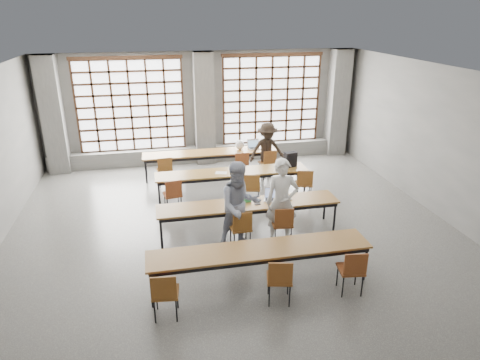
# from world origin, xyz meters

# --- Properties ---
(floor) EXTENTS (11.00, 11.00, 0.00)m
(floor) POSITION_xyz_m (0.00, 0.00, 0.00)
(floor) COLOR #4D4D4B
(floor) RESTS_ON ground
(ceiling) EXTENTS (11.00, 11.00, 0.00)m
(ceiling) POSITION_xyz_m (0.00, 0.00, 3.50)
(ceiling) COLOR silver
(ceiling) RESTS_ON floor
(wall_back) EXTENTS (10.00, 0.00, 10.00)m
(wall_back) POSITION_xyz_m (0.00, 5.50, 1.75)
(wall_back) COLOR #595957
(wall_back) RESTS_ON floor
(wall_right) EXTENTS (0.00, 11.00, 11.00)m
(wall_right) POSITION_xyz_m (5.00, 0.00, 1.75)
(wall_right) COLOR #595957
(wall_right) RESTS_ON floor
(column_left) EXTENTS (0.60, 0.55, 3.50)m
(column_left) POSITION_xyz_m (-4.50, 5.22, 1.75)
(column_left) COLOR #595957
(column_left) RESTS_ON floor
(column_mid) EXTENTS (0.60, 0.55, 3.50)m
(column_mid) POSITION_xyz_m (0.00, 5.22, 1.75)
(column_mid) COLOR #595957
(column_mid) RESTS_ON floor
(column_right) EXTENTS (0.60, 0.55, 3.50)m
(column_right) POSITION_xyz_m (4.50, 5.22, 1.75)
(column_right) COLOR #595957
(column_right) RESTS_ON floor
(window_left) EXTENTS (3.32, 0.12, 3.00)m
(window_left) POSITION_xyz_m (-2.25, 5.42, 1.90)
(window_left) COLOR white
(window_left) RESTS_ON wall_back
(window_right) EXTENTS (3.32, 0.12, 3.00)m
(window_right) POSITION_xyz_m (2.25, 5.42, 1.90)
(window_right) COLOR white
(window_right) RESTS_ON wall_back
(sill_ledge) EXTENTS (9.80, 0.35, 0.50)m
(sill_ledge) POSITION_xyz_m (0.00, 5.30, 0.25)
(sill_ledge) COLOR #595957
(sill_ledge) RESTS_ON floor
(desk_row_a) EXTENTS (4.00, 0.70, 0.73)m
(desk_row_a) POSITION_xyz_m (0.00, 3.98, 0.66)
(desk_row_a) COLOR brown
(desk_row_a) RESTS_ON floor
(desk_row_b) EXTENTS (4.00, 0.70, 0.73)m
(desk_row_b) POSITION_xyz_m (0.32, 2.23, 0.66)
(desk_row_b) COLOR brown
(desk_row_b) RESTS_ON floor
(desk_row_c) EXTENTS (4.00, 0.70, 0.73)m
(desk_row_c) POSITION_xyz_m (0.29, 0.21, 0.66)
(desk_row_c) COLOR brown
(desk_row_c) RESTS_ON floor
(desk_row_d) EXTENTS (4.00, 0.70, 0.73)m
(desk_row_d) POSITION_xyz_m (0.07, -1.70, 0.66)
(desk_row_d) COLOR brown
(desk_row_d) RESTS_ON floor
(chair_back_left) EXTENTS (0.46, 0.46, 0.88)m
(chair_back_left) POSITION_xyz_m (-1.39, 3.35, 0.54)
(chair_back_left) COLOR brown
(chair_back_left) RESTS_ON floor
(chair_back_mid) EXTENTS (0.42, 0.43, 0.88)m
(chair_back_mid) POSITION_xyz_m (0.80, 3.35, 0.54)
(chair_back_mid) COLOR brown
(chair_back_mid) RESTS_ON floor
(chair_back_right) EXTENTS (0.48, 0.48, 0.88)m
(chair_back_right) POSITION_xyz_m (1.61, 3.35, 0.54)
(chair_back_right) COLOR maroon
(chair_back_right) RESTS_ON floor
(chair_mid_left) EXTENTS (0.48, 0.48, 0.88)m
(chair_mid_left) POSITION_xyz_m (-1.27, 1.60, 0.54)
(chair_mid_left) COLOR brown
(chair_mid_left) RESTS_ON floor
(chair_mid_centre) EXTENTS (0.51, 0.51, 0.88)m
(chair_mid_centre) POSITION_xyz_m (0.70, 1.60, 0.54)
(chair_mid_centre) COLOR brown
(chair_mid_centre) RESTS_ON floor
(chair_mid_right) EXTENTS (0.51, 0.51, 0.88)m
(chair_mid_right) POSITION_xyz_m (2.10, 1.60, 0.54)
(chair_mid_right) COLOR brown
(chair_mid_right) RESTS_ON floor
(chair_front_left) EXTENTS (0.44, 0.44, 0.88)m
(chair_front_left) POSITION_xyz_m (-0.00, -0.42, 0.54)
(chair_front_left) COLOR brown
(chair_front_left) RESTS_ON floor
(chair_front_right) EXTENTS (0.45, 0.46, 0.88)m
(chair_front_right) POSITION_xyz_m (0.89, -0.42, 0.54)
(chair_front_right) COLOR brown
(chair_front_right) RESTS_ON floor
(chair_near_left) EXTENTS (0.47, 0.47, 0.88)m
(chair_near_left) POSITION_xyz_m (-1.64, -2.32, 0.54)
(chair_near_left) COLOR brown
(chair_near_left) RESTS_ON floor
(chair_near_mid) EXTENTS (0.50, 0.51, 0.88)m
(chair_near_mid) POSITION_xyz_m (0.25, -2.32, 0.54)
(chair_near_mid) COLOR brown
(chair_near_mid) RESTS_ON floor
(chair_near_right) EXTENTS (0.47, 0.48, 0.88)m
(chair_near_right) POSITION_xyz_m (1.56, -2.32, 0.54)
(chair_near_right) COLOR brown
(chair_near_right) RESTS_ON floor
(student_male) EXTENTS (0.75, 0.57, 1.87)m
(student_male) POSITION_xyz_m (0.89, -0.29, 0.93)
(student_male) COLOR silver
(student_male) RESTS_ON floor
(student_female) EXTENTS (0.98, 0.80, 1.87)m
(student_female) POSITION_xyz_m (-0.01, -0.29, 0.93)
(student_female) COLOR navy
(student_female) RESTS_ON floor
(student_back) EXTENTS (1.12, 0.71, 1.65)m
(student_back) POSITION_xyz_m (1.60, 3.48, 0.82)
(student_back) COLOR black
(student_back) RESTS_ON floor
(laptop_front) EXTENTS (0.44, 0.40, 0.26)m
(laptop_front) POSITION_xyz_m (0.86, 0.31, 0.79)
(laptop_front) COLOR #B5B4B9
(laptop_front) RESTS_ON desk_row_c
(laptop_back) EXTENTS (0.38, 0.32, 0.26)m
(laptop_back) POSITION_xyz_m (1.35, 4.09, 0.79)
(laptop_back) COLOR silver
(laptop_back) RESTS_ON desk_row_a
(mouse) EXTENTS (0.10, 0.06, 0.04)m
(mouse) POSITION_xyz_m (1.24, 0.19, 0.75)
(mouse) COLOR silver
(mouse) RESTS_ON desk_row_c
(green_box) EXTENTS (0.26, 0.11, 0.09)m
(green_box) POSITION_xyz_m (0.24, 0.29, 0.78)
(green_box) COLOR green
(green_box) RESTS_ON desk_row_c
(phone) EXTENTS (0.13, 0.07, 0.01)m
(phone) POSITION_xyz_m (0.47, 0.11, 0.74)
(phone) COLOR black
(phone) RESTS_ON desk_row_c
(paper_sheet_b) EXTENTS (0.34, 0.28, 0.00)m
(paper_sheet_b) POSITION_xyz_m (0.02, 2.18, 0.73)
(paper_sheet_b) COLOR silver
(paper_sheet_b) RESTS_ON desk_row_b
(paper_sheet_c) EXTENTS (0.31, 0.23, 0.00)m
(paper_sheet_c) POSITION_xyz_m (0.42, 2.23, 0.73)
(paper_sheet_c) COLOR white
(paper_sheet_c) RESTS_ON desk_row_b
(backpack) EXTENTS (0.36, 0.26, 0.40)m
(backpack) POSITION_xyz_m (1.92, 2.28, 0.93)
(backpack) COLOR black
(backpack) RESTS_ON desk_row_b
(plastic_bag) EXTENTS (0.31, 0.27, 0.29)m
(plastic_bag) POSITION_xyz_m (0.90, 4.03, 0.87)
(plastic_bag) COLOR silver
(plastic_bag) RESTS_ON desk_row_a
(red_pouch) EXTENTS (0.21, 0.10, 0.06)m
(red_pouch) POSITION_xyz_m (-1.63, -2.25, 0.50)
(red_pouch) COLOR maroon
(red_pouch) RESTS_ON chair_near_left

